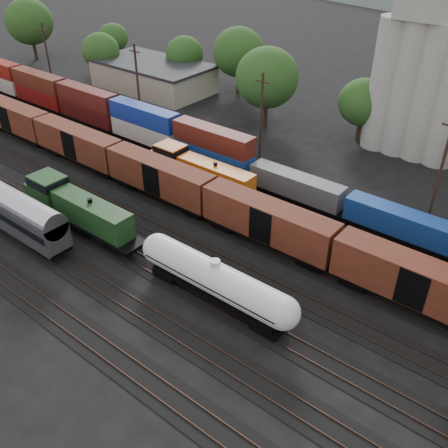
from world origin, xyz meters
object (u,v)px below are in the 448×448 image
Objects in this scene: green_locomotive at (74,206)px; grain_silo at (420,75)px; orange_locomotive at (197,170)px; tank_car_a at (215,280)px.

grain_silo is at bearing 62.96° from green_locomotive.
grain_silo is (16.38, 26.00, 8.77)m from orange_locomotive.
green_locomotive is at bearing -117.04° from grain_silo.
orange_locomotive is (4.54, 15.00, -0.15)m from green_locomotive.
green_locomotive is 19.81m from tank_car_a.
tank_car_a is (19.81, 0.00, 0.00)m from green_locomotive.
grain_silo reaches higher than orange_locomotive.
orange_locomotive is 31.96m from grain_silo.
grain_silo reaches higher than tank_car_a.
green_locomotive is at bearing -106.85° from orange_locomotive.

